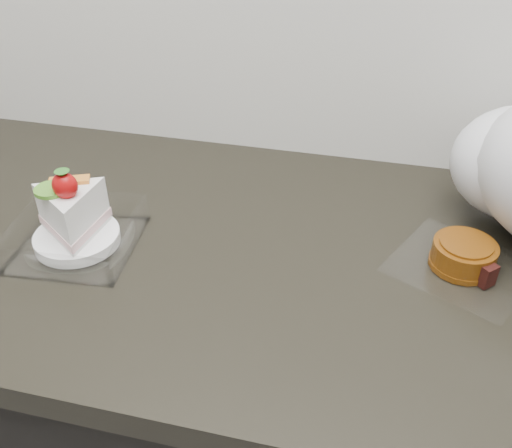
{
  "coord_description": "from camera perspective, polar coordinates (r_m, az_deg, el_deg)",
  "views": [
    {
      "loc": [
        0.12,
        1.03,
        1.41
      ],
      "look_at": [
        -0.04,
        1.69,
        0.94
      ],
      "focal_mm": 40.0,
      "sensor_mm": 36.0,
      "label": 1
    }
  ],
  "objects": [
    {
      "name": "counter",
      "position": [
        1.17,
        2.19,
        -20.29
      ],
      "size": [
        2.04,
        0.64,
        0.9
      ],
      "color": "black",
      "rests_on": "ground"
    },
    {
      "name": "cake_tray",
      "position": [
        0.87,
        -17.7,
        -0.15
      ],
      "size": [
        0.18,
        0.18,
        0.13
      ],
      "rotation": [
        0.0,
        0.0,
        0.09
      ],
      "color": "white",
      "rests_on": "counter"
    },
    {
      "name": "mooncake_wrap",
      "position": [
        0.85,
        20.07,
        -3.17
      ],
      "size": [
        0.23,
        0.23,
        0.04
      ],
      "rotation": [
        0.0,
        0.0,
        -0.27
      ],
      "color": "white",
      "rests_on": "counter"
    }
  ]
}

